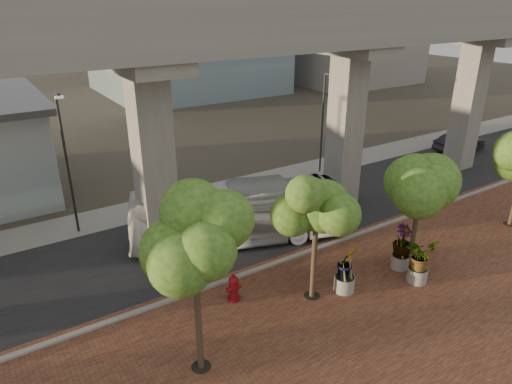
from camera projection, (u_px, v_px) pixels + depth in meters
ground at (281, 238)px, 24.53m from camera, size 160.00×160.00×0.00m
brick_plaza at (397, 319)px, 18.32m from camera, size 70.00×13.00×0.06m
asphalt_road at (261, 224)px, 26.07m from camera, size 90.00×8.00×0.04m
curb_strip at (304, 253)px, 22.95m from camera, size 70.00×0.25×0.16m
far_sidewalk at (216, 192)px, 30.33m from camera, size 90.00×3.00×0.06m
transit_viaduct at (262, 97)px, 23.22m from camera, size 72.00×5.60×12.40m
transit_bus at (238, 214)px, 23.71m from camera, size 11.40×6.31×3.12m
parked_car at (459, 143)px, 38.14m from camera, size 4.64×2.09×1.47m
fire_hydrant at (234, 288)px, 19.24m from camera, size 0.62×0.56×1.24m
planter_front at (420, 256)px, 20.21m from camera, size 1.95×1.95×2.15m
planter_right at (402, 243)px, 21.26m from camera, size 2.09×2.09×2.23m
planter_left at (346, 265)px, 19.55m from camera, size 1.98×1.98×2.18m
street_tree_far_west at (194, 243)px, 13.98m from camera, size 3.50×3.50×6.54m
street_tree_near_west at (317, 206)px, 18.03m from camera, size 3.48×3.48×5.88m
street_tree_near_east at (422, 179)px, 19.87m from camera, size 3.96×3.96×6.42m
streetlamp_west at (66, 155)px, 23.37m from camera, size 0.38×1.12×7.74m
streetlamp_east at (324, 116)px, 32.20m from camera, size 0.36×1.05×7.21m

